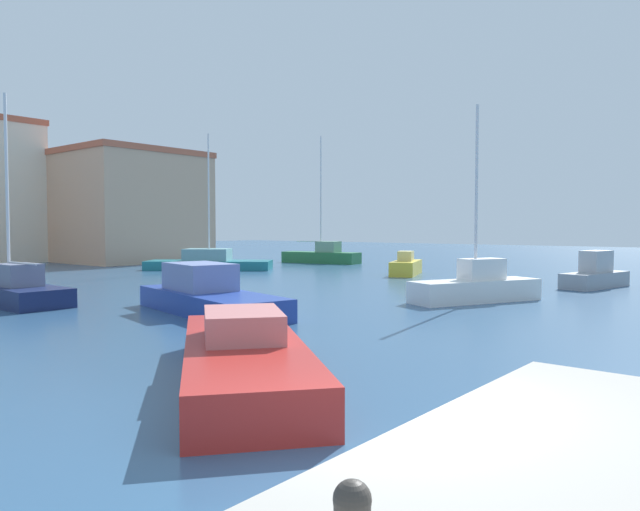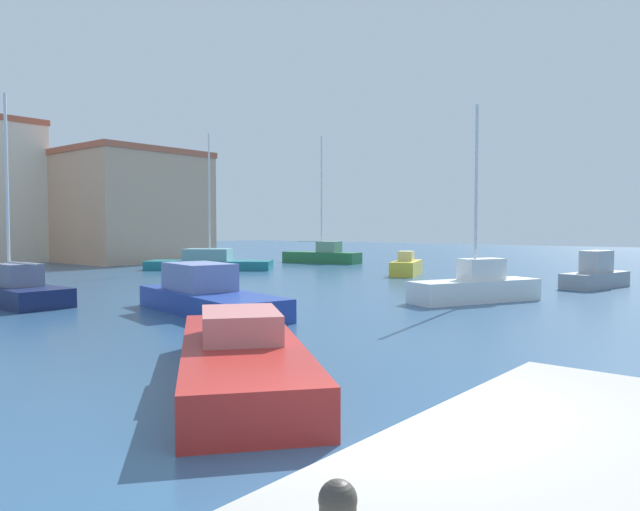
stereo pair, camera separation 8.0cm
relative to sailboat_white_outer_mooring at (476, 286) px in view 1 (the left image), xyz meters
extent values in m
plane|color=#2D5175|center=(-2.34, 13.14, -0.62)|extent=(160.00, 160.00, 0.00)
sphere|color=#38332D|center=(-20.19, -8.65, 1.02)|extent=(0.20, 0.20, 0.20)
cube|color=white|center=(-0.05, 0.02, -0.18)|extent=(5.82, 3.75, 0.88)
cube|color=silver|center=(0.25, -0.11, 0.69)|extent=(2.03, 1.60, 0.86)
cylinder|color=silver|center=(-0.05, 0.02, 3.78)|extent=(0.12, 0.12, 7.03)
cube|color=#233D93|center=(-9.04, 5.73, -0.24)|extent=(4.00, 7.67, 0.76)
cube|color=#6E7DB1|center=(-8.85, 6.52, 0.62)|extent=(2.36, 3.04, 0.96)
cube|color=#28703D|center=(16.26, 21.54, -0.15)|extent=(2.89, 7.01, 0.93)
cube|color=gray|center=(16.38, 20.82, 0.77)|extent=(1.66, 1.98, 0.91)
cylinder|color=silver|center=(16.26, 21.54, 5.19)|extent=(0.12, 0.12, 9.75)
cylinder|color=silver|center=(16.07, 22.75, 1.21)|extent=(0.46, 2.36, 0.08)
cube|color=#1E707A|center=(5.16, 22.75, -0.30)|extent=(7.59, 8.73, 0.64)
cube|color=#6B9CA2|center=(5.09, 22.85, 0.45)|extent=(3.78, 3.93, 0.85)
cylinder|color=silver|center=(5.16, 22.75, 4.54)|extent=(0.12, 0.12, 9.03)
cube|color=gray|center=(9.08, -2.13, -0.24)|extent=(4.72, 2.29, 0.76)
cube|color=#ADB0B5|center=(9.18, -2.15, 0.69)|extent=(1.95, 1.25, 1.09)
cube|color=gold|center=(9.97, 9.35, -0.17)|extent=(4.50, 2.97, 0.89)
cube|color=#DFCD77|center=(9.80, 9.28, 0.59)|extent=(1.47, 1.28, 0.63)
cube|color=#19234C|center=(-12.25, 14.12, -0.25)|extent=(2.24, 6.86, 0.73)
cube|color=slate|center=(-12.27, 13.26, 0.55)|extent=(1.32, 1.78, 0.87)
cylinder|color=silver|center=(-12.25, 14.12, 3.88)|extent=(0.12, 0.12, 7.54)
cylinder|color=silver|center=(-12.27, 12.89, 1.01)|extent=(0.13, 2.39, 0.08)
cube|color=#B22823|center=(-14.68, -1.99, -0.22)|extent=(6.28, 7.04, 0.80)
cube|color=#C4716E|center=(-14.52, -1.80, 0.47)|extent=(2.43, 2.51, 0.56)
cube|color=tan|center=(7.52, 35.88, 4.00)|extent=(10.96, 9.36, 9.23)
cube|color=#B25B42|center=(7.52, 35.88, 8.86)|extent=(11.18, 9.55, 0.50)
camera|label=1|loc=(-22.53, -10.38, 2.38)|focal=33.39mm
camera|label=2|loc=(-22.48, -10.44, 2.38)|focal=33.39mm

